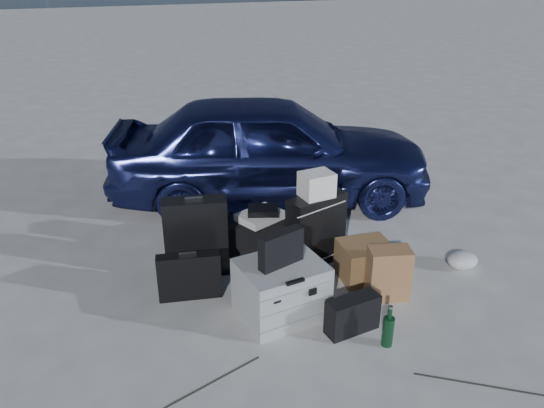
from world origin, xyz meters
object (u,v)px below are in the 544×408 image
(suitcase_right, at_px, (316,230))
(green_bottle, at_px, (388,327))
(pelican_case, at_px, (281,289))
(cardboard_box, at_px, (365,261))
(car, at_px, (270,148))
(suitcase_left, at_px, (196,237))
(briefcase, at_px, (189,276))
(duffel_bag, at_px, (260,236))

(suitcase_right, distance_m, green_bottle, 1.21)
(green_bottle, bearing_deg, pelican_case, 133.10)
(cardboard_box, relative_size, green_bottle, 1.34)
(suitcase_right, relative_size, green_bottle, 2.08)
(car, bearing_deg, green_bottle, -165.08)
(car, xyz_separation_m, suitcase_left, (-1.14, -1.26, -0.24))
(pelican_case, xyz_separation_m, briefcase, (-0.60, 0.47, -0.03))
(suitcase_left, height_order, green_bottle, suitcase_left)
(pelican_case, xyz_separation_m, green_bottle, (0.57, -0.60, -0.06))
(car, height_order, duffel_bag, car)
(suitcase_left, height_order, suitcase_right, suitcase_left)
(briefcase, height_order, green_bottle, briefcase)
(car, height_order, suitcase_left, car)
(car, xyz_separation_m, briefcase, (-1.29, -1.61, -0.40))
(car, distance_m, suitcase_left, 1.72)
(suitcase_left, bearing_deg, cardboard_box, -11.77)
(suitcase_left, distance_m, duffel_bag, 0.66)
(pelican_case, bearing_deg, duffel_bag, 72.60)
(suitcase_left, xyz_separation_m, green_bottle, (1.02, -1.42, -0.19))
(green_bottle, bearing_deg, suitcase_left, 125.62)
(pelican_case, relative_size, suitcase_left, 0.88)
(briefcase, bearing_deg, pelican_case, -27.23)
(pelican_case, height_order, suitcase_right, suitcase_right)
(pelican_case, height_order, cardboard_box, pelican_case)
(briefcase, height_order, cardboard_box, briefcase)
(duffel_bag, bearing_deg, green_bottle, -65.19)
(pelican_case, bearing_deg, cardboard_box, 7.98)
(car, bearing_deg, suitcase_right, -167.24)
(pelican_case, xyz_separation_m, suitcase_right, (0.57, 0.60, 0.11))
(briefcase, distance_m, green_bottle, 1.58)
(briefcase, bearing_deg, car, 61.93)
(car, distance_m, pelican_case, 2.22)
(briefcase, relative_size, green_bottle, 1.59)
(suitcase_left, distance_m, green_bottle, 1.76)
(suitcase_right, distance_m, cardboard_box, 0.50)
(cardboard_box, height_order, green_bottle, cardboard_box)
(suitcase_left, bearing_deg, duffel_bag, 24.77)
(suitcase_right, distance_m, duffel_bag, 0.55)
(cardboard_box, bearing_deg, suitcase_left, 155.94)
(car, xyz_separation_m, green_bottle, (-0.12, -2.68, -0.43))
(car, bearing_deg, suitcase_left, 155.41)
(cardboard_box, bearing_deg, suitcase_right, 128.55)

